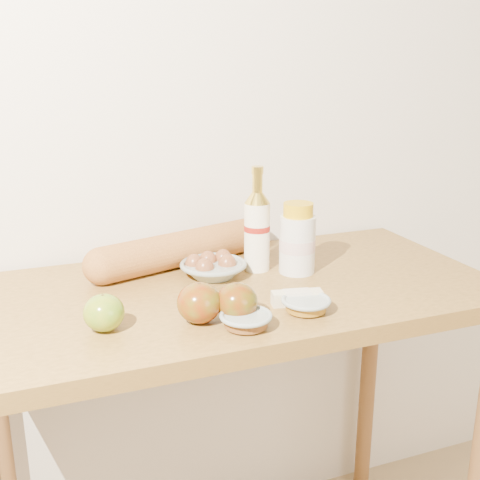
% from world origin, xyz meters
% --- Properties ---
extents(back_wall, '(3.50, 0.02, 2.60)m').
position_xyz_m(back_wall, '(0.00, 1.51, 1.30)').
color(back_wall, beige).
rests_on(back_wall, ground).
extents(table, '(1.20, 0.60, 0.90)m').
position_xyz_m(table, '(0.00, 1.18, 0.78)').
color(table, olive).
rests_on(table, ground).
extents(bourbon_bottle, '(0.07, 0.07, 0.26)m').
position_xyz_m(bourbon_bottle, '(0.09, 1.27, 1.00)').
color(bourbon_bottle, white).
rests_on(bourbon_bottle, table).
extents(cream_bottle, '(0.09, 0.09, 0.17)m').
position_xyz_m(cream_bottle, '(0.17, 1.22, 0.98)').
color(cream_bottle, silver).
rests_on(cream_bottle, table).
extents(egg_bowl, '(0.18, 0.18, 0.06)m').
position_xyz_m(egg_bowl, '(-0.03, 1.26, 0.92)').
color(egg_bowl, gray).
rests_on(egg_bowl, table).
extents(baguette, '(0.53, 0.24, 0.09)m').
position_xyz_m(baguette, '(-0.07, 1.37, 0.94)').
color(baguette, '#BD7A39').
rests_on(baguette, table).
extents(apple_yellowgreen, '(0.08, 0.08, 0.07)m').
position_xyz_m(apple_yellowgreen, '(-0.32, 1.05, 0.94)').
color(apple_yellowgreen, olive).
rests_on(apple_yellowgreen, table).
extents(apple_redgreen_front, '(0.12, 0.12, 0.08)m').
position_xyz_m(apple_redgreen_front, '(-0.13, 1.02, 0.94)').
color(apple_redgreen_front, '#8C0A07').
rests_on(apple_redgreen_front, table).
extents(apple_redgreen_right, '(0.11, 0.11, 0.08)m').
position_xyz_m(apple_redgreen_right, '(-0.06, 1.01, 0.94)').
color(apple_redgreen_right, maroon).
rests_on(apple_redgreen_right, table).
extents(sugar_bowl, '(0.11, 0.11, 0.03)m').
position_xyz_m(sugar_bowl, '(-0.06, 0.97, 0.92)').
color(sugar_bowl, '#8E9B96').
rests_on(sugar_bowl, table).
extents(syrup_bowl, '(0.11, 0.11, 0.03)m').
position_xyz_m(syrup_bowl, '(0.09, 0.99, 0.92)').
color(syrup_bowl, '#929F9B').
rests_on(syrup_bowl, table).
extents(butter_stick, '(0.11, 0.05, 0.03)m').
position_xyz_m(butter_stick, '(0.09, 1.03, 0.92)').
color(butter_stick, beige).
rests_on(butter_stick, table).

